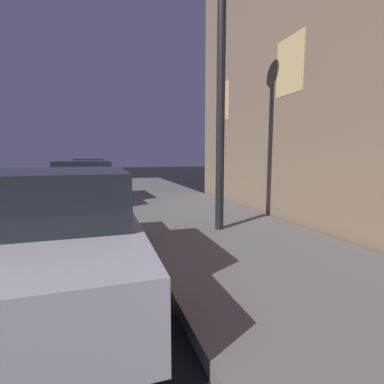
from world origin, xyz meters
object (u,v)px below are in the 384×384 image
Objects in this scene: car_silver at (59,233)px; car_blue at (83,182)px; car_white at (89,172)px; street_lamp at (221,49)px.

car_blue is (0.00, 6.46, 0.02)m from car_silver.
car_silver is 0.93× the size of car_blue.
car_silver is 0.98× the size of car_white.
car_silver is 13.19m from car_white.
car_silver is at bearing -90.01° from car_blue.
street_lamp is at bearing -61.44° from car_blue.
car_blue is 6.73m from car_white.
car_white is at bearing 90.00° from car_blue.
car_blue is 0.86× the size of street_lamp.
car_silver and car_white have the same top height.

